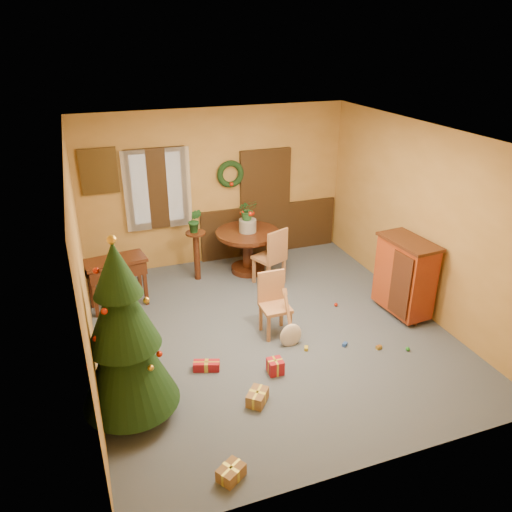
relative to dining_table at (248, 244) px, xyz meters
name	(u,v)px	position (x,y,z in m)	size (l,w,h in m)	color
room_envelope	(228,204)	(-0.15, 0.69, 0.56)	(5.50, 5.50, 5.50)	#3B4656
dining_table	(248,244)	(0.00, 0.00, 0.00)	(1.16, 1.16, 0.80)	black
urn	(248,226)	(0.00, 0.00, 0.35)	(0.31, 0.31, 0.23)	slate
centerpiece_plant	(248,210)	(0.00, 0.00, 0.66)	(0.34, 0.29, 0.37)	#1E4C23
chair_near	(274,301)	(-0.31, -2.05, -0.05)	(0.41, 0.41, 0.95)	#AB6C44
chair_far	(272,255)	(0.23, -0.65, 0.01)	(0.60, 0.60, 1.06)	#AB6C44
guitar	(291,321)	(-0.21, -2.47, -0.17)	(0.33, 0.16, 0.78)	beige
plant_stand	(196,250)	(-0.96, 0.01, 0.01)	(0.35, 0.35, 0.91)	black
stand_plant	(195,221)	(-0.96, 0.01, 0.57)	(0.24, 0.19, 0.43)	#19471E
christmas_tree	(124,337)	(-2.50, -3.14, 0.52)	(1.10, 1.10, 2.27)	#382111
writing_desk	(116,271)	(-2.39, -0.50, 0.08)	(1.01, 0.61, 0.84)	black
sideboard	(405,275)	(1.80, -2.24, 0.11)	(0.59, 1.01, 1.25)	#62180B
gift_a	(231,473)	(-1.70, -4.41, -0.49)	(0.33, 0.31, 0.14)	brown
gift_b	(275,366)	(-0.65, -2.99, -0.46)	(0.20, 0.20, 0.20)	maroon
gift_c	(257,397)	(-1.07, -3.45, -0.48)	(0.34, 0.35, 0.16)	brown
gift_d	(207,366)	(-1.48, -2.62, -0.50)	(0.37, 0.25, 0.12)	maroon
toy_a	(345,344)	(0.51, -2.76, -0.53)	(0.08, 0.05, 0.05)	#254BA3
toy_b	(408,349)	(1.29, -3.17, -0.53)	(0.06, 0.06, 0.06)	#227E25
toy_c	(306,348)	(-0.05, -2.66, -0.53)	(0.08, 0.05, 0.05)	gold
toy_d	(336,305)	(0.93, -1.72, -0.53)	(0.06, 0.06, 0.06)	red
toy_e	(379,347)	(0.93, -2.99, -0.53)	(0.08, 0.05, 0.05)	gold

